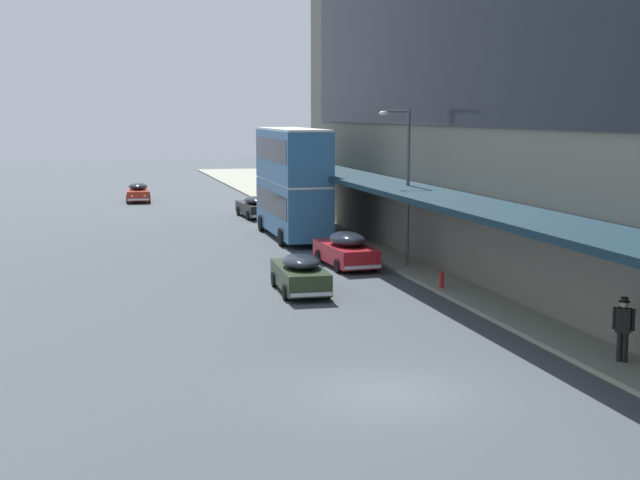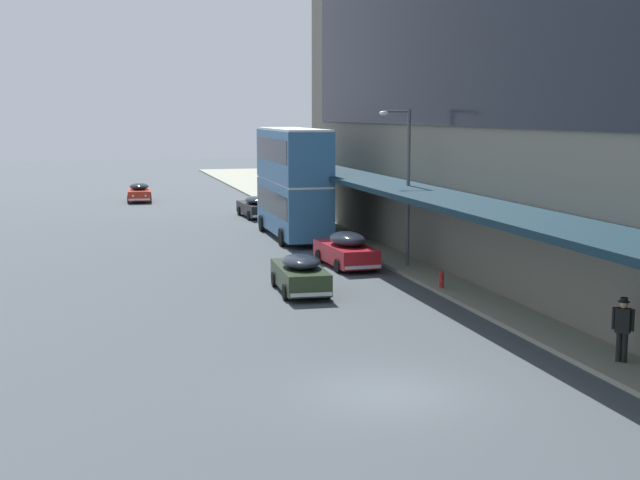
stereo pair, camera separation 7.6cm
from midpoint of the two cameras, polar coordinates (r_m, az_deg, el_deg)
name	(u,v)px [view 1 (the left image)]	position (r m, az deg, el deg)	size (l,w,h in m)	color
ground	(388,393)	(23.29, 4.30, -9.72)	(240.00, 240.00, 0.00)	#3F464C
transit_bus_kerbside_front	(292,179)	(50.81, -1.84, 3.90)	(2.87, 9.86, 6.26)	teal
sedan_lead_near	(300,274)	(35.52, -1.34, -2.16)	(1.98, 4.71, 1.56)	#293720
sedan_oncoming_front	(255,207)	(61.25, -4.24, 2.13)	(1.95, 5.05, 1.47)	black
sedan_second_mid	(346,250)	(41.43, 1.61, -0.62)	(2.09, 4.87, 1.68)	#A61922
sedan_trailing_near	(138,192)	(73.55, -11.58, 3.00)	(2.07, 4.39, 1.50)	#AC2717
pedestrian_at_kerb	(623,326)	(26.58, 18.76, -5.24)	(0.47, 0.46, 1.86)	black
street_lamp	(405,176)	(40.76, 5.38, 4.12)	(1.50, 0.28, 7.15)	#4C4C51
fire_hydrant	(441,279)	(36.13, 7.72, -2.52)	(0.20, 0.40, 0.70)	red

